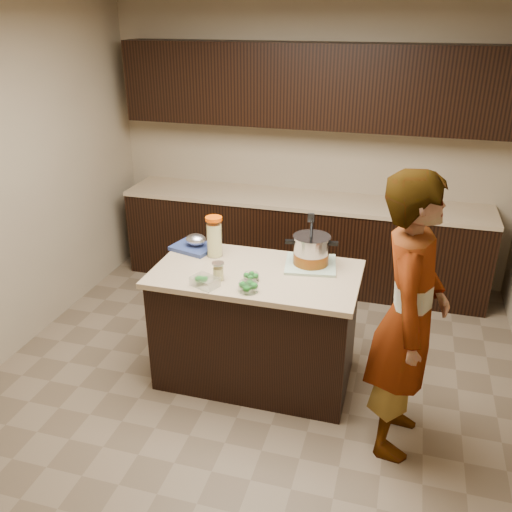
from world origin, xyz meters
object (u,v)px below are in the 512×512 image
at_px(stock_pot, 311,252).
at_px(lemonade_pitcher, 214,238).
at_px(island, 256,325).
at_px(person, 408,318).

height_order(stock_pot, lemonade_pitcher, stock_pot).
xyz_separation_m(island, person, (1.06, -0.39, 0.46)).
xyz_separation_m(stock_pot, person, (0.70, -0.59, -0.10)).
relative_size(stock_pot, lemonade_pitcher, 1.26).
xyz_separation_m(stock_pot, lemonade_pitcher, (-0.73, -0.02, 0.03)).
distance_m(island, lemonade_pitcher, 0.72).
xyz_separation_m(island, lemonade_pitcher, (-0.37, 0.18, 0.59)).
bearing_deg(island, person, -20.17).
bearing_deg(person, island, 74.30).
relative_size(island, lemonade_pitcher, 4.81).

